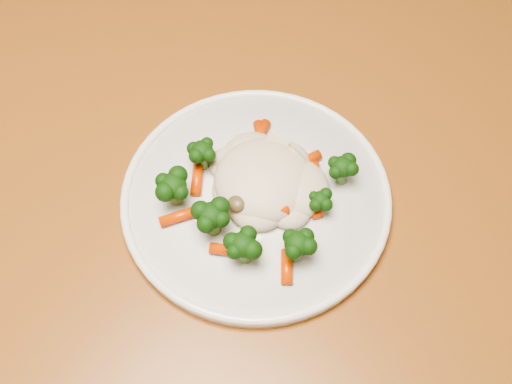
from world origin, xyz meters
TOP-DOWN VIEW (x-y plane):
  - dining_table at (-0.04, 0.32)m, footprint 1.26×0.88m
  - plate at (-0.08, 0.27)m, footprint 0.30×0.30m
  - meal at (-0.08, 0.27)m, footprint 0.19×0.18m

SIDE VIEW (x-z plane):
  - dining_table at x=-0.04m, z-range 0.28..1.03m
  - plate at x=-0.08m, z-range 0.75..0.76m
  - meal at x=-0.08m, z-range 0.76..0.81m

